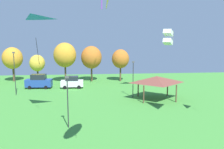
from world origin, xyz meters
name	(u,v)px	position (x,y,z in m)	size (l,w,h in m)	color
kite_flying_2	(31,25)	(-5.99, 25.20, 10.74)	(3.51, 2.98, 4.67)	blue
kite_flying_5	(168,37)	(13.46, 39.49, 9.46)	(2.05, 2.09, 2.78)	white
kite_flying_6	(108,1)	(3.10, 39.86, 15.38)	(0.67, 2.81, 2.79)	yellow
parked_car_leftmost	(39,81)	(-9.51, 43.94, 1.28)	(4.86, 2.21, 2.64)	#234299
parked_car_second_from_left	(72,82)	(-3.33, 43.56, 1.11)	(4.16, 1.94, 2.24)	silver
park_pavilion	(157,79)	(10.16, 34.18, 3.08)	(6.28, 5.12, 3.60)	brown
light_post_0	(133,77)	(6.77, 35.57, 3.28)	(0.36, 0.20, 5.77)	#2D2D33
light_post_1	(68,99)	(-2.29, 23.66, 3.16)	(0.36, 0.20, 5.53)	#2D2D33
light_post_2	(15,71)	(-12.18, 38.87, 3.97)	(0.36, 0.20, 7.13)	#2D2D33
treeline_tree_1	(12,58)	(-16.40, 51.60, 5.01)	(4.23, 4.23, 7.36)	brown
treeline_tree_2	(37,63)	(-11.20, 51.14, 3.94)	(3.24, 3.24, 5.74)	brown
treeline_tree_3	(65,55)	(-5.17, 49.88, 5.74)	(4.72, 4.72, 8.35)	brown
treeline_tree_4	(91,57)	(0.39, 50.32, 5.16)	(4.41, 4.41, 7.60)	brown
treeline_tree_5	(120,59)	(6.60, 49.80, 4.83)	(3.70, 3.70, 6.89)	brown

